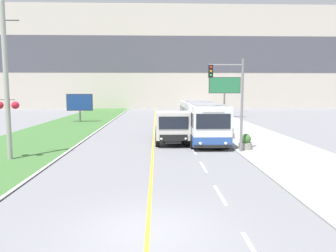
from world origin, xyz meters
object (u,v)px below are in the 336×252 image
(planter_round_near, at_px, (245,142))
(traffic_light_mast, at_px, (232,94))
(billboard_large, at_px, (225,87))
(city_bus, at_px, (200,120))
(dump_truck, at_px, (172,127))
(utility_pole_near, at_px, (6,86))
(planter_round_second, at_px, (229,133))
(billboard_small, at_px, (80,103))

(planter_round_near, bearing_deg, traffic_light_mast, -146.37)
(planter_round_near, bearing_deg, billboard_large, 81.59)
(city_bus, height_order, dump_truck, city_bus)
(city_bus, xyz_separation_m, utility_pole_near, (-12.32, -8.23, 2.77))
(city_bus, xyz_separation_m, planter_round_second, (2.31, -0.84, -1.02))
(utility_pole_near, bearing_deg, billboard_large, 56.42)
(billboard_small, relative_size, planter_round_near, 3.38)
(utility_pole_near, distance_m, planter_round_second, 16.83)
(planter_round_near, distance_m, planter_round_second, 4.96)
(billboard_small, xyz_separation_m, planter_round_second, (15.66, -14.72, -1.86))
(traffic_light_mast, distance_m, planter_round_second, 6.71)
(utility_pole_near, bearing_deg, dump_truck, 28.54)
(billboard_large, relative_size, planter_round_near, 5.56)
(billboard_large, bearing_deg, billboard_small, -164.06)
(city_bus, distance_m, dump_truck, 3.86)
(billboard_large, distance_m, billboard_small, 20.27)
(dump_truck, relative_size, planter_round_near, 6.54)
(city_bus, relative_size, traffic_light_mast, 2.13)
(billboard_small, relative_size, planter_round_second, 3.47)
(traffic_light_mast, xyz_separation_m, planter_round_near, (1.14, 0.76, -3.30))
(billboard_small, bearing_deg, city_bus, -46.10)
(billboard_large, xyz_separation_m, planter_round_near, (-3.73, -25.21, -3.90))
(utility_pole_near, bearing_deg, traffic_light_mast, 7.08)
(utility_pole_near, bearing_deg, planter_round_second, 26.81)
(utility_pole_near, distance_m, billboard_large, 33.19)
(traffic_light_mast, xyz_separation_m, planter_round_second, (1.14, 5.72, -3.31))
(billboard_large, xyz_separation_m, billboard_small, (-19.39, -5.54, -2.05))
(planter_round_second, bearing_deg, dump_truck, -156.87)
(utility_pole_near, relative_size, planter_round_near, 8.65)
(city_bus, relative_size, utility_pole_near, 1.42)
(billboard_small, bearing_deg, dump_truck, -57.17)
(billboard_large, xyz_separation_m, planter_round_second, (-3.73, -20.25, -3.91))
(billboard_small, distance_m, planter_round_near, 25.21)
(billboard_large, bearing_deg, traffic_light_mast, -100.62)
(city_bus, distance_m, billboard_large, 20.54)
(billboard_small, height_order, planter_round_second, billboard_small)
(dump_truck, distance_m, billboard_small, 20.00)
(traffic_light_mast, bearing_deg, planter_round_second, 78.70)
(city_bus, bearing_deg, utility_pole_near, -146.26)
(planter_round_near, bearing_deg, city_bus, 111.70)
(city_bus, height_order, planter_round_second, city_bus)
(city_bus, distance_m, planter_round_near, 6.32)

